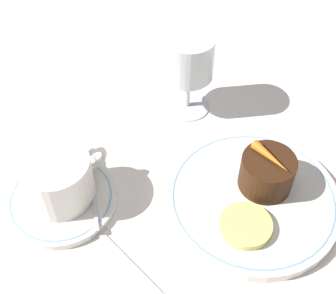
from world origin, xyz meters
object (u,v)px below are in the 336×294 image
Objects in this scene: dessert_cake at (267,172)px; wine_glass at (189,62)px; fork at (114,248)px; dinner_plate at (252,199)px; coffee_cup at (58,177)px.

wine_glass is at bearing 85.62° from dessert_cake.
wine_glass is 1.85× the size of dessert_cake.
fork is (-0.22, -0.15, -0.08)m from wine_glass.
wine_glass is at bearing 78.51° from dinner_plate.
wine_glass reaches higher than coffee_cup.
wine_glass is at bearing 10.91° from coffee_cup.
fork is at bearing -146.16° from wine_glass.
fork is 2.92× the size of dessert_cake.
dinner_plate is 3.23× the size of dessert_cake.
dessert_cake is (0.22, -0.14, -0.01)m from coffee_cup.
dessert_cake is (0.02, 0.01, 0.03)m from dinner_plate.
wine_glass is 0.63× the size of fork.
dessert_cake is at bearing -32.52° from coffee_cup.
dinner_plate is 0.04m from dessert_cake.
dinner_plate is at bearing -101.49° from wine_glass.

